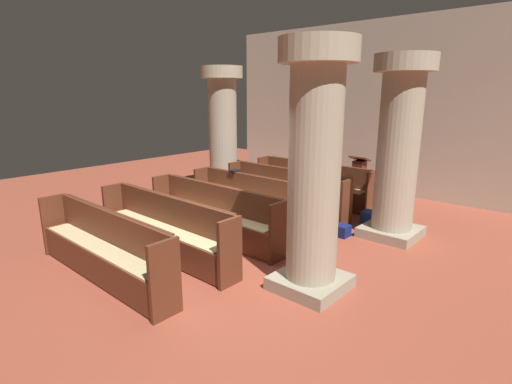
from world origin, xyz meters
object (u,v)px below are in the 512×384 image
Objects in this scene: pillar_aisle_rear at (314,167)px; lectern at (358,180)px; pew_row_2 at (253,200)px; pillar_aisle_side at (398,146)px; hymn_book at (234,171)px; pew_row_1 at (285,190)px; pew_row_0 at (312,182)px; pew_row_4 at (165,226)px; kneeler_box_navy at (341,230)px; pew_row_5 at (102,245)px; pew_row_3 at (214,212)px; kneeler_box_blue at (372,218)px; pillar_far_side at (223,129)px.

pillar_aisle_rear reaches higher than lectern.
pew_row_2 is 2.98m from pillar_aisle_side.
lectern is (-1.86, 2.25, -1.27)m from pillar_aisle_side.
pillar_aisle_rear is at bearing -28.41° from hymn_book.
pew_row_1 is 2.72m from pillar_aisle_side.
pillar_aisle_rear reaches higher than pew_row_0.
pew_row_0 is 4.36m from pew_row_4.
pew_row_1 is 0.95× the size of pillar_aisle_side.
hymn_book is (-0.71, 0.19, 0.49)m from pew_row_2.
pew_row_0 is 2.88m from pillar_aisle_side.
pew_row_4 is 9.79× the size of kneeler_box_navy.
pew_row_5 is at bearing -94.93° from lectern.
pew_row_5 is at bearing -90.00° from pew_row_3.
pew_row_3 reaches higher than kneeler_box_blue.
pillar_aisle_side is at bearing -21.42° from pew_row_0.
hymn_book is at bearing -150.06° from kneeler_box_blue.
pillar_aisle_rear is (2.44, 0.67, 1.20)m from pew_row_4.
lectern is 2.24m from kneeler_box_blue.
pew_row_0 is 15.59× the size of hymn_book.
pillar_far_side reaches higher than pew_row_3.
pew_row_0 and pew_row_3 have the same top height.
pew_row_4 reaches higher than kneeler_box_navy.
pillar_aisle_side is at bearing 54.43° from pew_row_4.
pillar_far_side reaches higher than pew_row_2.
pillar_aisle_side is 3.18m from lectern.
pillar_aisle_side is 10.28× the size of kneeler_box_navy.
pillar_far_side reaches higher than kneeler_box_blue.
pillar_far_side is at bearing -145.91° from lectern.
pillar_far_side is 4.54m from kneeler_box_blue.
pew_row_5 is at bearing -90.00° from pew_row_2.
pillar_aisle_side is (2.44, 1.23, 1.20)m from pew_row_2.
pew_row_3 is at bearing -61.03° from hymn_book.
pew_row_3 is at bearing -90.00° from pew_row_1.
pillar_aisle_rear is 8.05× the size of kneeler_box_blue.
pew_row_2 and pew_row_4 have the same top height.
kneeler_box_navy is (2.42, 0.41, -0.90)m from hymn_book.
hymn_book is (1.68, -1.28, -0.71)m from pillar_far_side.
pillar_aisle_side is (2.44, 4.50, 1.20)m from pew_row_5.
pillar_aisle_rear reaches higher than hymn_book.
kneeler_box_blue is (1.86, 4.94, -0.40)m from pew_row_5.
hymn_book is (-0.71, -0.90, 0.49)m from pew_row_1.
pillar_far_side is at bearing 142.69° from hymn_book.
pew_row_2 is 1.00× the size of pew_row_4.
pew_row_5 is at bearing -90.00° from pew_row_1.
lectern reaches higher than pew_row_3.
kneeler_box_blue is (-0.58, 3.18, -1.60)m from pillar_aisle_rear.
pillar_aisle_rear is at bearing -79.62° from kneeler_box_blue.
pillar_aisle_side reaches higher than pew_row_3.
pillar_aisle_side is at bearing 43.56° from pew_row_3.
kneeler_box_blue is (-0.58, 0.44, -1.60)m from pillar_aisle_side.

